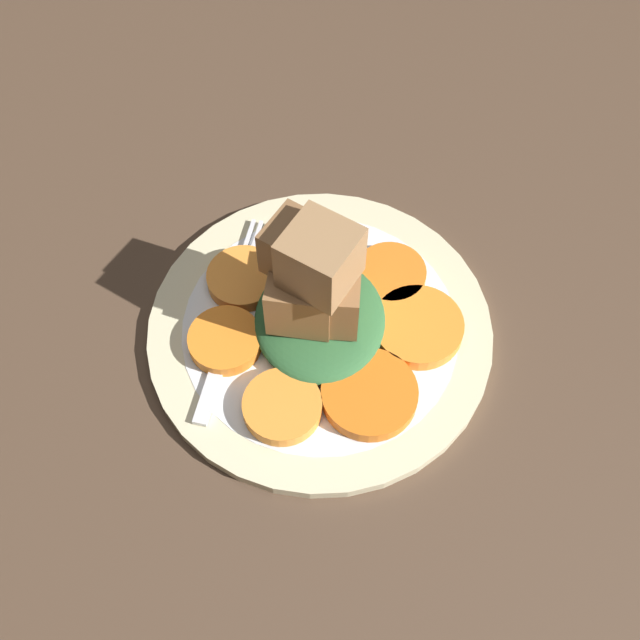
{
  "coord_description": "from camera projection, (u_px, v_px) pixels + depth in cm",
  "views": [
    {
      "loc": [
        32.14,
        1.64,
        57.59
      ],
      "look_at": [
        0.0,
        0.0,
        4.1
      ],
      "focal_mm": 45.0,
      "sensor_mm": 36.0,
      "label": 1
    }
  ],
  "objects": [
    {
      "name": "carrot_slice_6",
      "position": [
        243.0,
        278.0,
        0.65
      ],
      "size": [
        5.83,
        5.83,
        1.21
      ],
      "primitive_type": "cylinder",
      "color": "orange",
      "rests_on": "plate"
    },
    {
      "name": "carrot_slice_3",
      "position": [
        418.0,
        332.0,
        0.62
      ],
      "size": [
        7.12,
        7.12,
        1.21
      ],
      "primitive_type": "cylinder",
      "color": "orange",
      "rests_on": "plate"
    },
    {
      "name": "carrot_slice_1",
      "position": [
        282.0,
        407.0,
        0.59
      ],
      "size": [
        5.92,
        5.92,
        1.21
      ],
      "primitive_type": "cylinder",
      "color": "orange",
      "rests_on": "plate"
    },
    {
      "name": "center_pile",
      "position": [
        316.0,
        292.0,
        0.6
      ],
      "size": [
        11.38,
        10.25,
        11.66
      ],
      "color": "#2D6033",
      "rests_on": "plate"
    },
    {
      "name": "plate",
      "position": [
        320.0,
        330.0,
        0.64
      ],
      "size": [
        27.33,
        27.33,
        1.05
      ],
      "color": "beige",
      "rests_on": "table_slab"
    },
    {
      "name": "carrot_slice_4",
      "position": [
        390.0,
        275.0,
        0.65
      ],
      "size": [
        5.78,
        5.78,
        1.21
      ],
      "primitive_type": "cylinder",
      "color": "orange",
      "rests_on": "plate"
    },
    {
      "name": "carrot_slice_2",
      "position": [
        369.0,
        394.0,
        0.6
      ],
      "size": [
        7.26,
        7.26,
        1.21
      ],
      "primitive_type": "cylinder",
      "color": "orange",
      "rests_on": "plate"
    },
    {
      "name": "carrot_slice_5",
      "position": [
        307.0,
        247.0,
        0.67
      ],
      "size": [
        5.67,
        5.67,
        1.21
      ],
      "primitive_type": "cylinder",
      "color": "orange",
      "rests_on": "plate"
    },
    {
      "name": "fork",
      "position": [
        236.0,
        311.0,
        0.64
      ],
      "size": [
        19.14,
        4.92,
        0.4
      ],
      "rotation": [
        0.0,
        0.0,
        -0.17
      ],
      "color": "silver",
      "rests_on": "plate"
    },
    {
      "name": "table_slab",
      "position": [
        320.0,
        340.0,
        0.65
      ],
      "size": [
        120.0,
        120.0,
        2.0
      ],
      "primitive_type": "cube",
      "color": "#4C3828",
      "rests_on": "ground"
    },
    {
      "name": "carrot_slice_0",
      "position": [
        225.0,
        341.0,
        0.62
      ],
      "size": [
        5.73,
        5.73,
        1.21
      ],
      "primitive_type": "cylinder",
      "color": "orange",
      "rests_on": "plate"
    }
  ]
}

